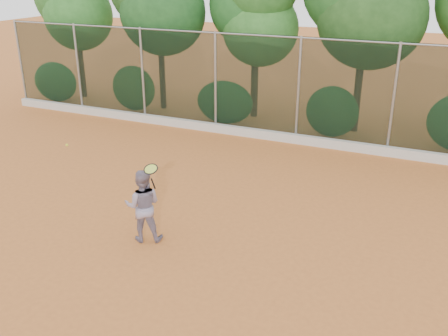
% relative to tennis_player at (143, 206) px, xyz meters
% --- Properties ---
extents(ground, '(80.00, 80.00, 0.00)m').
position_rel_tennis_player_xyz_m(ground, '(1.15, 0.68, -0.82)').
color(ground, '#C26A2D').
rests_on(ground, ground).
extents(concrete_curb, '(24.00, 0.20, 0.30)m').
position_rel_tennis_player_xyz_m(concrete_curb, '(1.15, 7.50, -0.67)').
color(concrete_curb, '#BBB6AD').
rests_on(concrete_curb, ground).
extents(tennis_player, '(0.98, 0.89, 1.63)m').
position_rel_tennis_player_xyz_m(tennis_player, '(0.00, 0.00, 0.00)').
color(tennis_player, gray).
rests_on(tennis_player, ground).
extents(chainlink_fence, '(24.09, 0.09, 3.50)m').
position_rel_tennis_player_xyz_m(chainlink_fence, '(1.15, 7.68, 1.04)').
color(chainlink_fence, black).
rests_on(chainlink_fence, ground).
extents(foliage_backdrop, '(23.70, 3.63, 7.55)m').
position_rel_tennis_player_xyz_m(foliage_backdrop, '(0.60, 9.66, 3.59)').
color(foliage_backdrop, '#412819').
rests_on(foliage_backdrop, ground).
extents(tennis_racket, '(0.32, 0.31, 0.57)m').
position_rel_tennis_player_xyz_m(tennis_racket, '(0.31, -0.08, 0.89)').
color(tennis_racket, black).
rests_on(tennis_racket, ground).
extents(tennis_ball_in_flight, '(0.07, 0.07, 0.07)m').
position_rel_tennis_player_xyz_m(tennis_ball_in_flight, '(-2.30, 0.45, 0.90)').
color(tennis_ball_in_flight, '#CED12F').
rests_on(tennis_ball_in_flight, ground).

